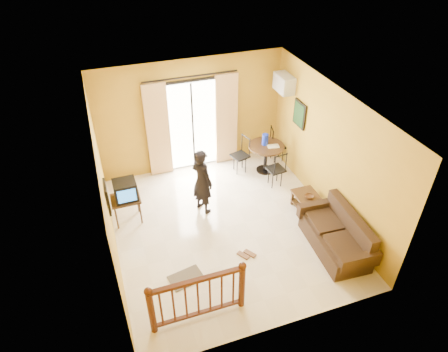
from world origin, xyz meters
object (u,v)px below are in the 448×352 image
object	(u,v)px
standing_person	(202,181)
dining_table	(266,151)
coffee_table	(310,204)
sofa	(337,236)
television	(125,190)

from	to	relation	value
standing_person	dining_table	bearing A→B (deg)	-90.45
coffee_table	sofa	size ratio (longest dim) A/B	0.52
television	coffee_table	distance (m)	3.91
television	sofa	bearing A→B (deg)	-31.37
dining_table	television	bearing A→B (deg)	-167.90
dining_table	standing_person	distance (m)	2.13
coffee_table	television	bearing A→B (deg)	163.85
sofa	standing_person	xyz separation A→B (m)	(-2.14, 1.99, 0.46)
coffee_table	sofa	distance (m)	1.09
television	coffee_table	bearing A→B (deg)	-17.32
television	coffee_table	world-z (taller)	television
television	sofa	distance (m)	4.34
sofa	standing_person	distance (m)	2.96
dining_table	coffee_table	bearing A→B (deg)	-82.81
coffee_table	standing_person	xyz separation A→B (m)	(-2.14, 0.90, 0.50)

